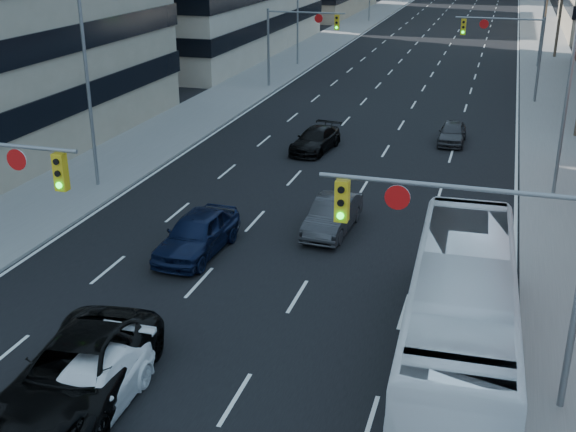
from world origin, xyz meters
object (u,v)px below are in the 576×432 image
Objects in this scene: white_van at (89,390)px; sedan_blue at (197,234)px; black_pickup at (79,372)px; transit_bus at (461,314)px.

white_van is 9.97m from sedan_blue.
sedan_blue is at bearing 87.94° from black_pickup.
transit_bus reaches higher than black_pickup.
transit_bus is 2.48× the size of sedan_blue.
sedan_blue is at bearing 151.86° from transit_bus.
sedan_blue reaches higher than white_van.
white_van is 10.14m from transit_bus.
transit_bus is at bearing -23.75° from sedan_blue.
black_pickup is 1.28× the size of sedan_blue.
sedan_blue is (-1.29, 9.88, 0.13)m from white_van.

